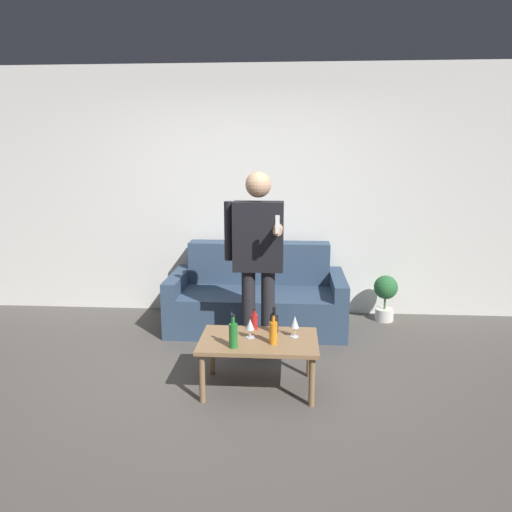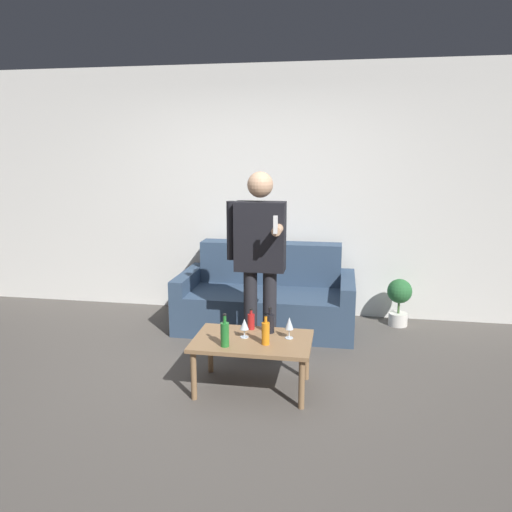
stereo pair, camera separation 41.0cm
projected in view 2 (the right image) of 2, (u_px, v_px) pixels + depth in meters
ground_plane at (211, 397)px, 3.72m from camera, size 16.00×16.00×0.00m
wall_back at (258, 192)px, 5.49m from camera, size 8.00×0.06×2.70m
couch at (267, 298)px, 5.19m from camera, size 1.78×0.89×0.84m
coffee_table at (252, 345)px, 3.78m from camera, size 0.89×0.57×0.40m
bottle_orange at (266, 333)px, 3.65m from camera, size 0.06×0.06×0.23m
bottle_green at (270, 323)px, 3.89m from camera, size 0.07×0.07×0.20m
bottle_dark at (251, 321)px, 3.97m from camera, size 0.06×0.06×0.17m
bottle_yellow at (225, 334)px, 3.61m from camera, size 0.06×0.06×0.25m
wine_glass_near at (244, 325)px, 3.78m from camera, size 0.07×0.07×0.15m
wine_glass_far at (289, 324)px, 3.76m from camera, size 0.07×0.07×0.17m
person_standing_front at (259, 251)px, 4.26m from camera, size 0.50×0.42×1.63m
potted_plant at (399, 298)px, 5.19m from camera, size 0.25×0.25×0.50m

